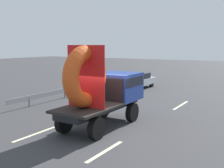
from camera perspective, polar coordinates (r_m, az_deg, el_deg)
name	(u,v)px	position (r m, az deg, el deg)	size (l,w,h in m)	color
ground_plane	(102,129)	(12.75, -2.10, -9.30)	(120.00, 120.00, 0.00)	#38383A
flatbed_truck	(104,88)	(13.02, -1.56, -0.80)	(2.02, 5.10, 3.80)	black
distant_sedan	(137,80)	(24.50, 5.23, 0.79)	(1.77, 4.14, 1.35)	black
guardrail	(79,88)	(21.51, -6.81, -0.77)	(0.10, 13.36, 0.71)	gray
lane_dash_left_near	(36,134)	(12.55, -15.42, -9.85)	(2.48, 0.16, 0.01)	beige
lane_dash_left_far	(129,100)	(19.30, 3.43, -3.32)	(2.44, 0.16, 0.01)	beige
lane_dash_right_near	(105,151)	(10.26, -1.42, -13.65)	(2.36, 0.16, 0.01)	beige
lane_dash_right_far	(181,105)	(18.17, 13.99, -4.25)	(2.87, 0.16, 0.01)	beige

